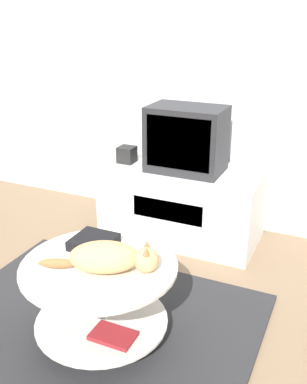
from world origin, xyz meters
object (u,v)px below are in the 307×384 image
object	(u,v)px
speaker	(127,155)
cat	(109,257)
dvd_box	(94,242)
tv	(186,139)

from	to	relation	value
speaker	cat	xyz separation A→B (m)	(0.56, -1.25, -0.06)
speaker	dvd_box	distance (m)	1.15
tv	dvd_box	bearing A→B (deg)	-94.38
dvd_box	cat	world-z (taller)	cat
tv	cat	xyz separation A→B (m)	(0.10, -1.26, -0.23)
tv	speaker	size ratio (longest dim) A/B	4.38
tv	dvd_box	size ratio (longest dim) A/B	2.52
cat	tv	bearing A→B (deg)	71.87
speaker	cat	size ratio (longest dim) A/B	0.22
speaker	dvd_box	size ratio (longest dim) A/B	0.58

